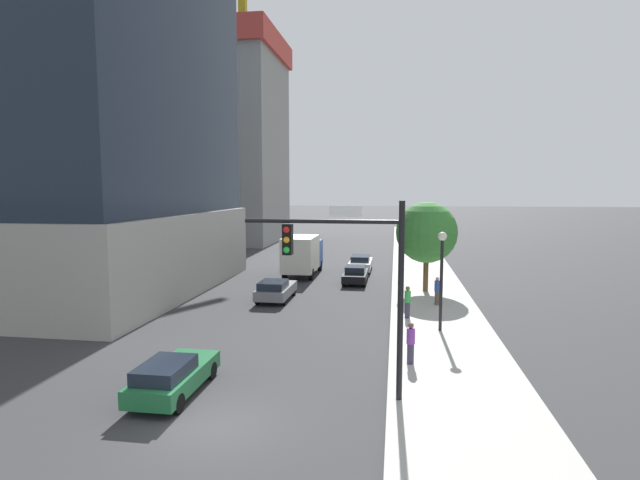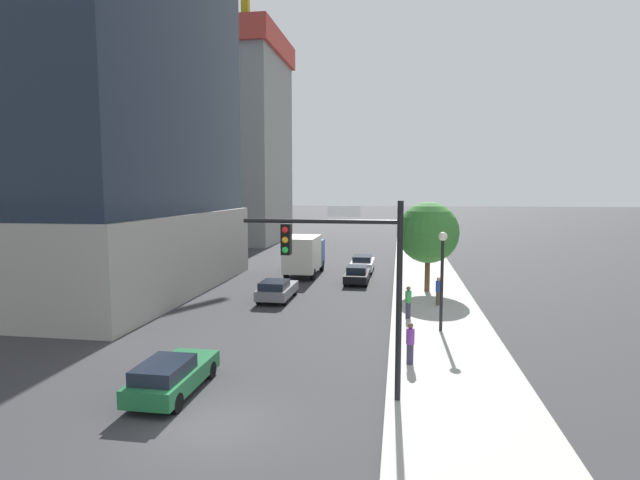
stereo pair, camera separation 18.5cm
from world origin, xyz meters
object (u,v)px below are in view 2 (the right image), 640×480
at_px(traffic_light_pole, 350,266).
at_px(car_green, 172,375).
at_px(street_lamp, 442,265).
at_px(pedestrian_blue_shirt, 438,291).
at_px(pedestrian_purple_shirt, 410,343).
at_px(construction_building, 225,130).
at_px(car_white, 363,263).
at_px(street_tree, 428,233).
at_px(car_black, 357,274).
at_px(car_gray, 277,289).
at_px(pedestrian_green_shirt, 408,302).
at_px(box_truck, 304,254).

xyz_separation_m(traffic_light_pole, car_green, (-6.25, -0.52, -3.99)).
relative_size(street_lamp, pedestrian_blue_shirt, 2.90).
bearing_deg(pedestrian_purple_shirt, construction_building, 117.91).
height_order(construction_building, car_white, construction_building).
height_order(street_tree, car_black, street_tree).
distance_m(construction_building, car_white, 33.74).
height_order(car_gray, pedestrian_green_shirt, pedestrian_green_shirt).
relative_size(construction_building, traffic_light_pole, 5.65).
bearing_deg(street_lamp, box_truck, 123.01).
height_order(street_tree, car_white, street_tree).
xyz_separation_m(construction_building, street_lamp, (25.92, -40.83, -11.74)).
xyz_separation_m(car_black, pedestrian_green_shirt, (3.73, -10.55, 0.39)).
xyz_separation_m(street_lamp, car_green, (-9.99, -9.12, -2.79)).
height_order(construction_building, car_gray, construction_building).
distance_m(construction_building, car_gray, 40.98).
distance_m(construction_building, street_tree, 41.80).
distance_m(car_green, pedestrian_green_shirt, 14.14).
relative_size(car_gray, pedestrian_purple_shirt, 2.52).
height_order(traffic_light_pole, car_white, traffic_light_pole).
bearing_deg(pedestrian_blue_shirt, traffic_light_pole, -105.75).
bearing_deg(car_green, box_truck, 90.00).
distance_m(traffic_light_pole, pedestrian_purple_shirt, 5.53).
distance_m(box_truck, pedestrian_purple_shirt, 22.09).
bearing_deg(pedestrian_blue_shirt, pedestrian_green_shirt, -118.54).
height_order(car_gray, pedestrian_purple_shirt, pedestrian_purple_shirt).
bearing_deg(street_tree, car_green, -117.44).
relative_size(car_black, car_green, 0.99).
distance_m(street_lamp, car_white, 19.35).
distance_m(street_tree, pedestrian_green_shirt, 8.31).
bearing_deg(car_gray, traffic_light_pole, -66.81).
xyz_separation_m(traffic_light_pole, pedestrian_green_shirt, (2.16, 10.85, -3.62)).
bearing_deg(pedestrian_green_shirt, car_black, 109.47).
relative_size(traffic_light_pole, pedestrian_green_shirt, 3.77).
distance_m(box_truck, pedestrian_green_shirt, 15.61).
xyz_separation_m(car_gray, pedestrian_purple_shirt, (8.37, -11.03, 0.30)).
xyz_separation_m(pedestrian_blue_shirt, pedestrian_purple_shirt, (-1.91, -10.74, -0.01)).
xyz_separation_m(street_tree, pedestrian_purple_shirt, (-1.45, -14.84, -3.23)).
bearing_deg(traffic_light_pole, pedestrian_green_shirt, 78.75).
bearing_deg(car_white, car_black, -90.00).
xyz_separation_m(street_tree, car_green, (-9.82, -18.91, -3.55)).
bearing_deg(box_truck, car_gray, -90.00).
bearing_deg(construction_building, pedestrian_green_shirt, -57.77).
relative_size(street_tree, car_black, 1.43).
height_order(street_lamp, pedestrian_blue_shirt, street_lamp).
distance_m(construction_building, traffic_light_pole, 55.20).
bearing_deg(car_white, pedestrian_green_shirt, -76.99).
bearing_deg(pedestrian_blue_shirt, pedestrian_purple_shirt, -100.07).
bearing_deg(construction_building, pedestrian_blue_shirt, -53.29).
height_order(street_lamp, car_white, street_lamp).
bearing_deg(traffic_light_pole, street_tree, 79.01).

